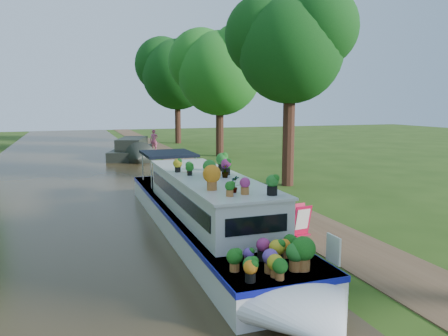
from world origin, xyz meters
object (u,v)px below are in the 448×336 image
plant_boat (208,211)px  pedestrian_pink (154,140)px  second_boat (132,150)px  sandwich_board (300,221)px

plant_boat → pedestrian_pink: (2.75, 23.38, 0.05)m
second_boat → pedestrian_pink: bearing=77.7°
pedestrian_pink → second_boat: bearing=-96.7°
pedestrian_pink → plant_boat: bearing=-72.9°
plant_boat → sandwich_board: size_ratio=15.10×
second_boat → pedestrian_pink: pedestrian_pink is taller
plant_boat → sandwich_board: 2.78m
plant_boat → second_boat: (0.50, 19.57, -0.28)m
second_boat → pedestrian_pink: (2.25, 3.81, 0.33)m
sandwich_board → pedestrian_pink: 23.90m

